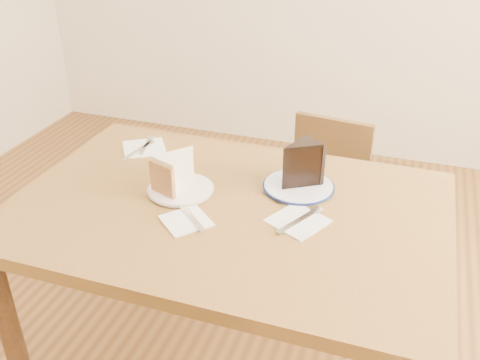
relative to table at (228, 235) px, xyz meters
name	(u,v)px	position (x,y,z in m)	size (l,w,h in m)	color
table	(228,235)	(0.00, 0.00, 0.00)	(1.20, 0.80, 0.75)	#4E3315
chair_far	(319,206)	(0.15, 0.62, -0.24)	(0.41, 0.41, 0.74)	#3A2411
plate_cream	(181,189)	(-0.16, 0.03, 0.10)	(0.19, 0.19, 0.01)	white
plate_navy	(298,186)	(0.16, 0.16, 0.10)	(0.20, 0.20, 0.01)	white
carrot_cake	(179,171)	(-0.17, 0.04, 0.16)	(0.09, 0.12, 0.09)	white
chocolate_cake	(298,166)	(0.16, 0.16, 0.17)	(0.08, 0.11, 0.12)	black
napkin_cream	(186,221)	(-0.08, -0.11, 0.10)	(0.11, 0.11, 0.00)	white
napkin_navy	(298,221)	(0.20, -0.02, 0.10)	(0.13, 0.13, 0.00)	white
napkin_spare	(144,148)	(-0.39, 0.25, 0.10)	(0.14, 0.14, 0.00)	white
fork_cream	(193,218)	(-0.06, -0.10, 0.10)	(0.01, 0.14, 0.00)	silver
knife_navy	(300,220)	(0.21, -0.02, 0.10)	(0.02, 0.17, 0.00)	silver
fork_spare	(146,146)	(-0.39, 0.26, 0.10)	(0.01, 0.14, 0.00)	silver
knife_spare	(138,150)	(-0.40, 0.22, 0.10)	(0.01, 0.16, 0.00)	white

